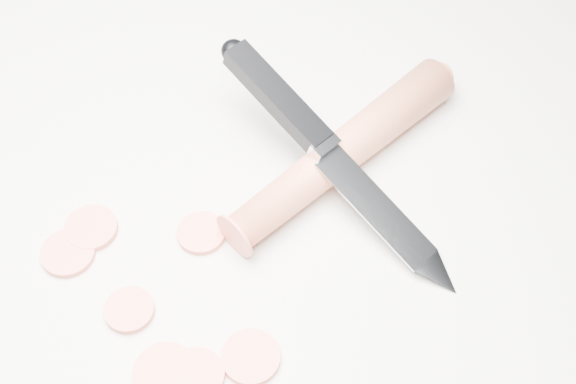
% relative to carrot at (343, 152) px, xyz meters
% --- Properties ---
extents(ground, '(2.40, 2.40, 0.00)m').
position_rel_carrot_xyz_m(ground, '(-0.06, -0.10, -0.02)').
color(ground, silver).
rests_on(ground, ground).
extents(carrot, '(0.10, 0.21, 0.03)m').
position_rel_carrot_xyz_m(carrot, '(0.00, 0.00, 0.00)').
color(carrot, '#D56541').
rests_on(carrot, ground).
extents(carrot_slice_0, '(0.04, 0.04, 0.01)m').
position_rel_carrot_xyz_m(carrot_slice_0, '(-0.14, -0.15, -0.01)').
color(carrot_slice_0, '#F56E56').
rests_on(carrot_slice_0, ground).
extents(carrot_slice_1, '(0.03, 0.03, 0.01)m').
position_rel_carrot_xyz_m(carrot_slice_1, '(-0.08, -0.17, -0.01)').
color(carrot_slice_1, '#F56E56').
rests_on(carrot_slice_1, ground).
extents(carrot_slice_2, '(0.03, 0.03, 0.01)m').
position_rel_carrot_xyz_m(carrot_slice_2, '(-0.02, -0.19, -0.01)').
color(carrot_slice_2, '#F56E56').
rests_on(carrot_slice_2, ground).
extents(carrot_slice_4, '(0.04, 0.04, 0.01)m').
position_rel_carrot_xyz_m(carrot_slice_4, '(-0.01, -0.19, -0.01)').
color(carrot_slice_4, '#F56E56').
rests_on(carrot_slice_4, ground).
extents(carrot_slice_5, '(0.03, 0.03, 0.01)m').
position_rel_carrot_xyz_m(carrot_slice_5, '(-0.06, -0.10, -0.02)').
color(carrot_slice_5, '#F56E56').
rests_on(carrot_slice_5, ground).
extents(carrot_slice_6, '(0.04, 0.04, 0.01)m').
position_rel_carrot_xyz_m(carrot_slice_6, '(0.01, -0.17, -0.01)').
color(carrot_slice_6, '#F56E56').
rests_on(carrot_slice_6, ground).
extents(carrot_slice_7, '(0.04, 0.04, 0.01)m').
position_rel_carrot_xyz_m(carrot_slice_7, '(-0.14, -0.13, -0.01)').
color(carrot_slice_7, '#F56E56').
rests_on(carrot_slice_7, ground).
extents(carrot_slice_8, '(0.04, 0.04, 0.01)m').
position_rel_carrot_xyz_m(carrot_slice_8, '(-0.03, -0.20, -0.01)').
color(carrot_slice_8, '#F56E56').
rests_on(carrot_slice_8, ground).
extents(kitchen_knife, '(0.23, 0.11, 0.07)m').
position_rel_carrot_xyz_m(kitchen_knife, '(0.00, -0.02, 0.02)').
color(kitchen_knife, '#B9BBC0').
rests_on(kitchen_knife, ground).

